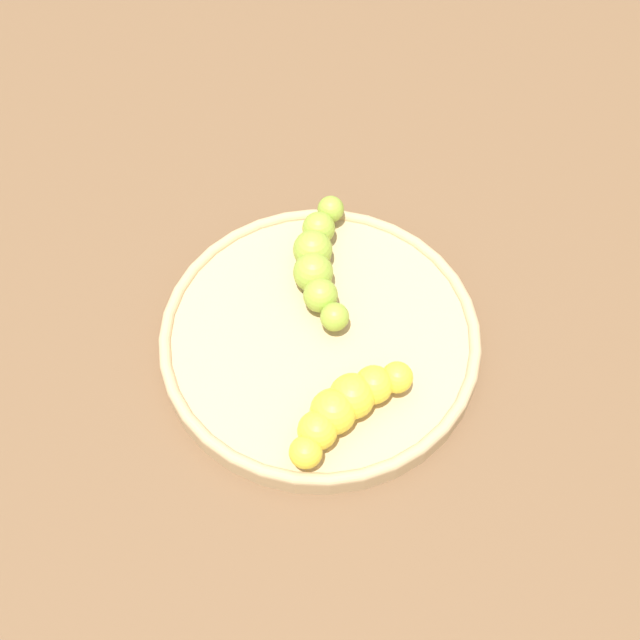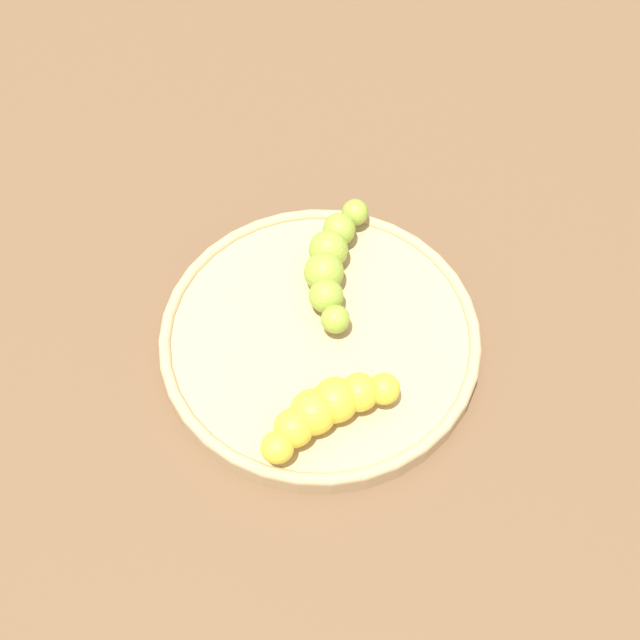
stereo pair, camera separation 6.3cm
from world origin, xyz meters
name	(u,v)px [view 1 (the left image)]	position (x,y,z in m)	size (l,w,h in m)	color
ground_plane	(320,345)	(0.00, 0.00, 0.00)	(2.40, 2.40, 0.00)	brown
fruit_bowl	(320,337)	(0.00, 0.00, 0.01)	(0.26, 0.26, 0.02)	tan
banana_green	(318,261)	(0.02, -0.06, 0.04)	(0.07, 0.13, 0.03)	#8CAD38
banana_yellow	(345,407)	(-0.04, 0.07, 0.04)	(0.07, 0.11, 0.04)	yellow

